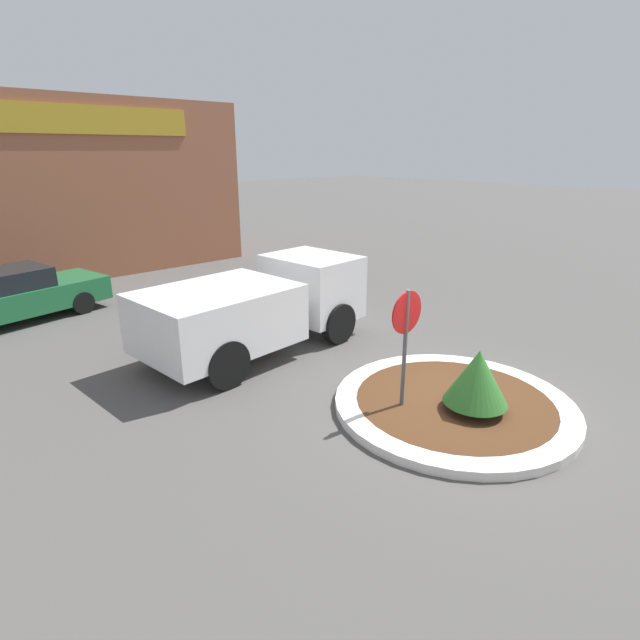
% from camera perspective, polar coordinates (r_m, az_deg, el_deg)
% --- Properties ---
extents(ground_plane, '(120.00, 120.00, 0.00)m').
position_cam_1_polar(ground_plane, '(9.37, 14.97, -9.72)').
color(ground_plane, '#514F4C').
extents(traffic_island, '(4.23, 4.23, 0.16)m').
position_cam_1_polar(traffic_island, '(9.33, 15.01, -9.28)').
color(traffic_island, silver).
rests_on(traffic_island, ground_plane).
extents(stop_sign, '(0.73, 0.07, 2.24)m').
position_cam_1_polar(stop_sign, '(8.40, 9.79, -1.08)').
color(stop_sign, '#4C4C51').
rests_on(stop_sign, ground_plane).
extents(island_shrub, '(1.08, 1.08, 1.10)m').
position_cam_1_polar(island_shrub, '(8.78, 17.53, -6.20)').
color(island_shrub, brown).
rests_on(island_shrub, traffic_island).
extents(utility_truck, '(5.42, 2.65, 1.94)m').
position_cam_1_polar(utility_truck, '(11.27, -7.16, 1.64)').
color(utility_truck, white).
rests_on(utility_truck, ground_plane).
extents(storefront_building, '(14.78, 6.07, 6.12)m').
position_cam_1_polar(storefront_building, '(21.52, -31.21, 12.75)').
color(storefront_building, '#93563D').
rests_on(storefront_building, ground_plane).
extents(parked_sedan_green, '(4.94, 2.64, 1.43)m').
position_cam_1_polar(parked_sedan_green, '(15.54, -31.96, 2.34)').
color(parked_sedan_green, '#1E6638').
rests_on(parked_sedan_green, ground_plane).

